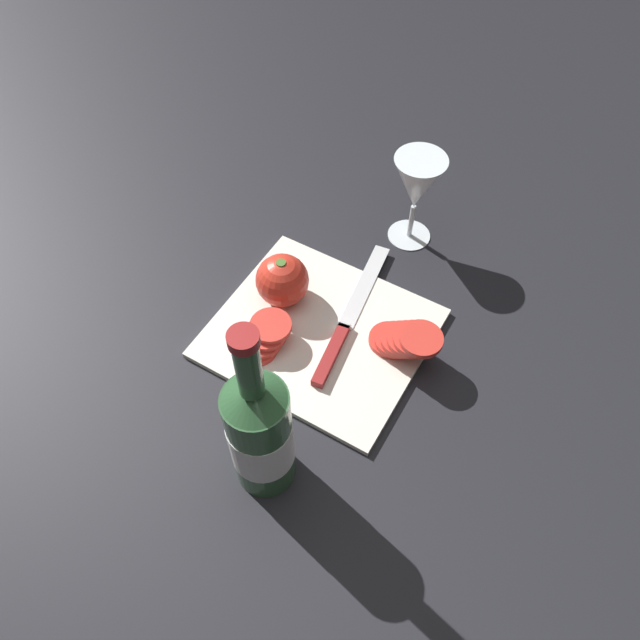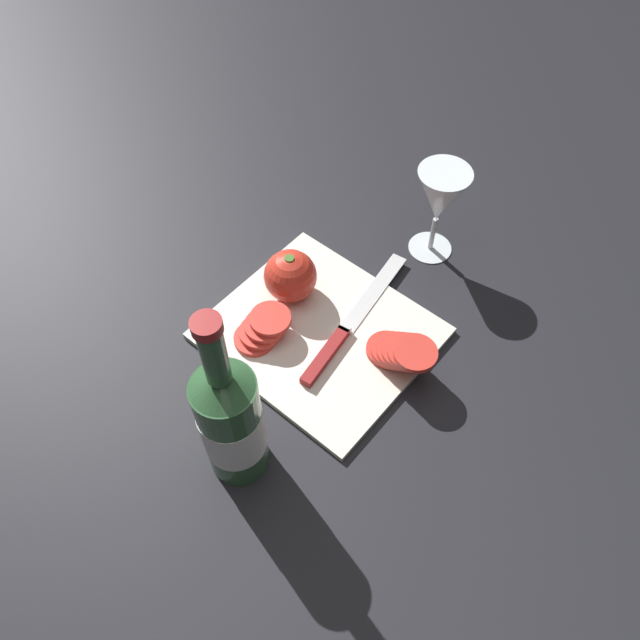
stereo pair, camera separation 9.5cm
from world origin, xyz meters
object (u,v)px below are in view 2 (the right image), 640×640
wine_glass (440,199)px  tomato_slice_stack_near (401,351)px  wine_bottle (231,422)px  whole_tomato (290,276)px  knife (338,339)px  tomato_slice_stack_far (262,329)px

wine_glass → tomato_slice_stack_near: 0.26m
wine_glass → wine_bottle: bearing=92.6°
wine_glass → tomato_slice_stack_near: size_ratio=1.49×
whole_tomato → knife: (-0.12, 0.02, -0.04)m
knife → tomato_slice_stack_near: (-0.09, -0.03, 0.02)m
tomato_slice_stack_near → tomato_slice_stack_far: 0.21m
wine_glass → whole_tomato: (0.11, 0.24, -0.06)m
wine_glass → knife: bearing=91.2°
whole_tomato → tomato_slice_stack_far: 0.10m
wine_bottle → wine_glass: 0.50m
whole_tomato → tomato_slice_stack_far: bearing=104.6°
whole_tomato → tomato_slice_stack_far: whole_tomato is taller
knife → tomato_slice_stack_far: 0.12m
whole_tomato → tomato_slice_stack_near: (-0.21, -0.01, -0.01)m
knife → tomato_slice_stack_near: bearing=-80.3°
wine_bottle → tomato_slice_stack_far: size_ratio=3.50×
knife → wine_bottle: bearing=176.0°
wine_glass → tomato_slice_stack_near: bearing=113.3°
knife → tomato_slice_stack_far: size_ratio=3.21×
wine_bottle → knife: size_ratio=1.09×
wine_glass → knife: wine_glass is taller
tomato_slice_stack_far → tomato_slice_stack_near: bearing=-152.5°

